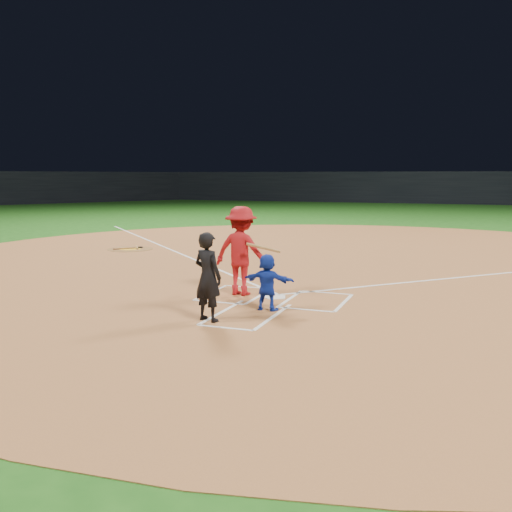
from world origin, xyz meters
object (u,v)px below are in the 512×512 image
(batter_at_plate, at_px, (241,251))
(home_plate, at_px, (275,297))
(umpire, at_px, (208,277))
(catcher, at_px, (267,282))
(on_deck_circle, at_px, (130,249))

(batter_at_plate, bearing_deg, home_plate, -2.97)
(umpire, height_order, batter_at_plate, batter_at_plate)
(catcher, distance_m, umpire, 1.46)
(home_plate, distance_m, catcher, 1.37)
(on_deck_circle, height_order, umpire, umpire)
(home_plate, relative_size, catcher, 0.51)
(home_plate, xyz_separation_m, batter_at_plate, (-0.83, 0.04, 1.02))
(umpire, bearing_deg, batter_at_plate, -64.88)
(on_deck_circle, distance_m, catcher, 11.04)
(catcher, height_order, batter_at_plate, batter_at_plate)
(on_deck_circle, height_order, catcher, catcher)
(on_deck_circle, bearing_deg, umpire, -49.74)
(catcher, bearing_deg, on_deck_circle, -39.30)
(on_deck_circle, bearing_deg, home_plate, -38.49)
(catcher, bearing_deg, home_plate, -74.97)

